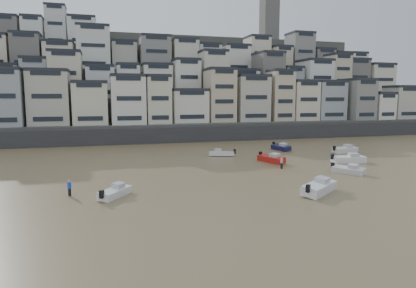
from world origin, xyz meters
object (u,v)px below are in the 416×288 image
object	(u,v)px
boat_b	(348,169)
boat_a	(319,186)
person_pink	(282,163)
boat_j	(115,191)
boat_d	(349,158)
boat_i	(281,147)
boat_g	(345,149)
boat_e	(271,158)
person_blue	(69,188)
boat_h	(222,152)

from	to	relation	value
boat_b	boat_a	distance (m)	12.51
person_pink	boat_j	bearing A→B (deg)	-159.11
boat_a	person_pink	xyz separation A→B (m)	(2.52, 13.73, 0.02)
boat_d	boat_i	world-z (taller)	boat_d
boat_g	boat_j	bearing A→B (deg)	-163.39
boat_j	boat_e	bearing A→B (deg)	-23.93
person_blue	boat_i	bearing A→B (deg)	33.32
boat_j	boat_a	size ratio (longest dim) A/B	0.77
boat_e	person_blue	distance (m)	32.00
boat_g	boat_b	xyz separation A→B (m)	(-11.52, -16.53, -0.12)
boat_d	person_blue	size ratio (longest dim) A/B	3.32
boat_i	boat_g	bearing A→B (deg)	49.85
boat_e	boat_g	bearing A→B (deg)	89.81
boat_b	person_blue	distance (m)	35.70
boat_j	boat_a	distance (m)	21.90
boat_a	person_pink	size ratio (longest dim) A/B	3.58
boat_h	boat_d	bearing A→B (deg)	165.41
boat_i	boat_a	xyz separation A→B (m)	(-11.03, -30.66, 0.14)
boat_b	boat_g	bearing A→B (deg)	113.57
boat_d	boat_h	distance (m)	21.05
boat_h	person_blue	xyz separation A→B (m)	(-23.71, -20.83, 0.21)
boat_g	boat_e	xyz separation A→B (m)	(-17.79, -5.56, -0.01)
boat_d	boat_a	xyz separation A→B (m)	(-15.14, -15.37, 0.06)
boat_j	boat_e	xyz separation A→B (m)	(24.77, 14.35, 0.10)
boat_h	boat_a	distance (m)	27.22
boat_b	person_pink	xyz separation A→B (m)	(-7.10, 5.75, 0.23)
boat_i	boat_a	size ratio (longest dim) A/B	0.84
boat_b	person_blue	size ratio (longest dim) A/B	2.71
boat_b	boat_i	bearing A→B (deg)	144.91
boat_e	person_blue	size ratio (longest dim) A/B	3.16
boat_a	person_blue	world-z (taller)	person_blue
boat_h	boat_b	xyz separation A→B (m)	(11.94, -19.14, -0.02)
boat_g	boat_i	xyz separation A→B (m)	(-10.12, 6.15, -0.05)
boat_d	boat_a	size ratio (longest dim) A/B	0.93
boat_i	boat_e	bearing A→B (deg)	-42.11
boat_d	person_pink	size ratio (longest dim) A/B	3.32
boat_h	boat_j	world-z (taller)	boat_h
person_blue	person_pink	world-z (taller)	same
boat_d	boat_j	xyz separation A→B (m)	(-36.56, -10.77, -0.13)
boat_j	boat_a	world-z (taller)	boat_a
boat_a	person_pink	world-z (taller)	person_pink
boat_h	boat_g	xyz separation A→B (m)	(23.47, -2.61, 0.10)
boat_e	boat_d	bearing A→B (deg)	55.54
boat_g	boat_a	xyz separation A→B (m)	(-21.15, -24.51, 0.09)
boat_h	boat_i	size ratio (longest dim) A/B	0.93
boat_b	person_pink	size ratio (longest dim) A/B	2.71
boat_g	boat_j	world-z (taller)	boat_g
boat_g	person_blue	world-z (taller)	person_blue
boat_d	person_pink	distance (m)	12.72
boat_d	boat_b	xyz separation A→B (m)	(-5.51, -7.38, -0.15)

